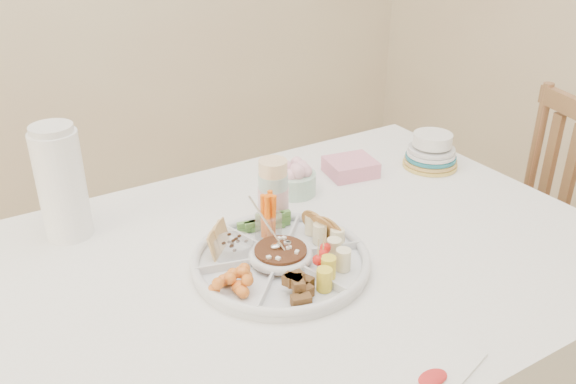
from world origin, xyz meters
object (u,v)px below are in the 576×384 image
party_tray (281,258)px  plate_stack (431,150)px  chair (508,254)px  thermos (61,181)px

party_tray → plate_stack: 0.68m
chair → plate_stack: 0.42m
thermos → party_tray: bearing=-46.9°
party_tray → plate_stack: size_ratio=2.40×
party_tray → plate_stack: bearing=18.8°
thermos → plate_stack: bearing=-9.2°
plate_stack → party_tray: bearing=-161.2°
chair → party_tray: bearing=-161.8°
party_tray → thermos: (-0.35, 0.38, 0.12)m
chair → party_tray: chair is taller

